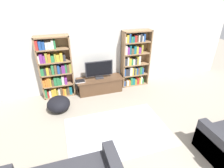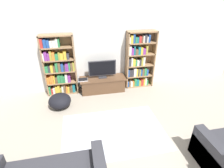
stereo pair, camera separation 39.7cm
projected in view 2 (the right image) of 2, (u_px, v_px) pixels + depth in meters
The scene contains 8 objects.
wall_back at pixel (105, 47), 5.18m from camera, with size 8.80×0.06×2.60m.
bookshelf_left at pixel (59, 67), 5.00m from camera, with size 0.89×0.30×1.76m.
bookshelf_right at pixel (138, 61), 5.40m from camera, with size 0.89×0.30×1.76m.
tv_stand at pixel (103, 84), 5.38m from camera, with size 1.38×0.51×0.44m.
television at pixel (102, 69), 5.17m from camera, with size 0.82×0.16×0.54m.
laptop at pixel (83, 80), 5.14m from camera, with size 0.28×0.22×0.03m.
area_rug at pixel (113, 131), 3.87m from camera, with size 2.22×1.52×0.02m.
beanbag_ottoman at pixel (60, 101), 4.61m from camera, with size 0.58×0.58×0.38m, color black.
Camera 2 is at (-0.81, -0.80, 2.76)m, focal length 28.00 mm.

